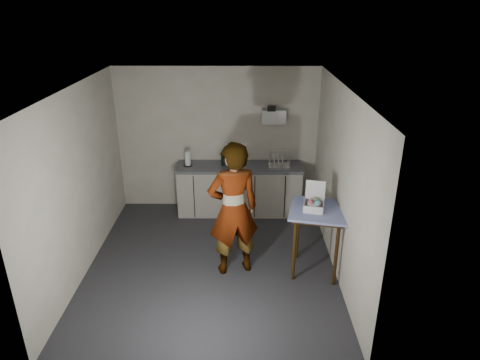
{
  "coord_description": "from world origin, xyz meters",
  "views": [
    {
      "loc": [
        0.46,
        -5.4,
        3.64
      ],
      "look_at": [
        0.42,
        0.45,
        1.16
      ],
      "focal_mm": 32.0,
      "sensor_mm": 36.0,
      "label": 1
    }
  ],
  "objects_px": {
    "paper_towel": "(188,159)",
    "side_table": "(318,217)",
    "dish_rack": "(279,163)",
    "kitchen_counter": "(239,190)",
    "soap_bottle": "(231,157)",
    "soda_can": "(241,163)",
    "dark_bottle": "(223,159)",
    "standing_man": "(233,210)",
    "bakery_box": "(314,204)"
  },
  "relations": [
    {
      "from": "kitchen_counter",
      "to": "standing_man",
      "type": "xyz_separation_m",
      "value": [
        -0.07,
        -1.86,
        0.55
      ]
    },
    {
      "from": "standing_man",
      "to": "dish_rack",
      "type": "relative_size",
      "value": 5.29
    },
    {
      "from": "standing_man",
      "to": "dish_rack",
      "type": "height_order",
      "value": "standing_man"
    },
    {
      "from": "kitchen_counter",
      "to": "soap_bottle",
      "type": "xyz_separation_m",
      "value": [
        -0.16,
        0.0,
        0.65
      ]
    },
    {
      "from": "standing_man",
      "to": "soap_bottle",
      "type": "height_order",
      "value": "standing_man"
    },
    {
      "from": "side_table",
      "to": "bakery_box",
      "type": "distance_m",
      "value": 0.22
    },
    {
      "from": "paper_towel",
      "to": "bakery_box",
      "type": "distance_m",
      "value": 2.69
    },
    {
      "from": "soda_can",
      "to": "dish_rack",
      "type": "bearing_deg",
      "value": 1.02
    },
    {
      "from": "kitchen_counter",
      "to": "dish_rack",
      "type": "xyz_separation_m",
      "value": [
        0.7,
        -0.02,
        0.54
      ]
    },
    {
      "from": "dish_rack",
      "to": "kitchen_counter",
      "type": "bearing_deg",
      "value": 178.22
    },
    {
      "from": "soda_can",
      "to": "dish_rack",
      "type": "distance_m",
      "value": 0.67
    },
    {
      "from": "soda_can",
      "to": "paper_towel",
      "type": "xyz_separation_m",
      "value": [
        -0.94,
        0.03,
        0.07
      ]
    },
    {
      "from": "soda_can",
      "to": "dark_bottle",
      "type": "bearing_deg",
      "value": 171.69
    },
    {
      "from": "dark_bottle",
      "to": "paper_towel",
      "type": "xyz_separation_m",
      "value": [
        -0.62,
        -0.02,
        0.02
      ]
    },
    {
      "from": "paper_towel",
      "to": "side_table",
      "type": "bearing_deg",
      "value": -42.68
    },
    {
      "from": "standing_man",
      "to": "dark_bottle",
      "type": "distance_m",
      "value": 1.89
    },
    {
      "from": "kitchen_counter",
      "to": "dark_bottle",
      "type": "bearing_deg",
      "value": 177.31
    },
    {
      "from": "soda_can",
      "to": "paper_towel",
      "type": "bearing_deg",
      "value": 178.46
    },
    {
      "from": "soda_can",
      "to": "bakery_box",
      "type": "xyz_separation_m",
      "value": [
        1.0,
        -1.83,
        0.11
      ]
    },
    {
      "from": "bakery_box",
      "to": "side_table",
      "type": "bearing_deg",
      "value": 13.3
    },
    {
      "from": "paper_towel",
      "to": "dish_rack",
      "type": "xyz_separation_m",
      "value": [
        1.61,
        -0.01,
        -0.07
      ]
    },
    {
      "from": "side_table",
      "to": "standing_man",
      "type": "relative_size",
      "value": 0.51
    },
    {
      "from": "soap_bottle",
      "to": "dish_rack",
      "type": "xyz_separation_m",
      "value": [
        0.85,
        -0.02,
        -0.11
      ]
    },
    {
      "from": "side_table",
      "to": "paper_towel",
      "type": "distance_m",
      "value": 2.75
    },
    {
      "from": "bakery_box",
      "to": "kitchen_counter",
      "type": "bearing_deg",
      "value": 131.82
    },
    {
      "from": "side_table",
      "to": "soap_bottle",
      "type": "height_order",
      "value": "soap_bottle"
    },
    {
      "from": "bakery_box",
      "to": "soap_bottle",
      "type": "bearing_deg",
      "value": 135.34
    },
    {
      "from": "soap_bottle",
      "to": "paper_towel",
      "type": "height_order",
      "value": "soap_bottle"
    },
    {
      "from": "side_table",
      "to": "soap_bottle",
      "type": "xyz_separation_m",
      "value": [
        -1.26,
        1.87,
        0.21
      ]
    },
    {
      "from": "standing_man",
      "to": "bakery_box",
      "type": "distance_m",
      "value": 1.1
    },
    {
      "from": "dark_bottle",
      "to": "side_table",
      "type": "bearing_deg",
      "value": -53.43
    },
    {
      "from": "kitchen_counter",
      "to": "side_table",
      "type": "height_order",
      "value": "side_table"
    },
    {
      "from": "paper_towel",
      "to": "bakery_box",
      "type": "bearing_deg",
      "value": -43.72
    },
    {
      "from": "side_table",
      "to": "dish_rack",
      "type": "relative_size",
      "value": 2.69
    },
    {
      "from": "soap_bottle",
      "to": "dark_bottle",
      "type": "relative_size",
      "value": 1.49
    },
    {
      "from": "dark_bottle",
      "to": "paper_towel",
      "type": "height_order",
      "value": "paper_towel"
    },
    {
      "from": "kitchen_counter",
      "to": "dark_bottle",
      "type": "relative_size",
      "value": 9.91
    },
    {
      "from": "dark_bottle",
      "to": "dish_rack",
      "type": "relative_size",
      "value": 0.61
    },
    {
      "from": "bakery_box",
      "to": "paper_towel",
      "type": "bearing_deg",
      "value": 149.25
    },
    {
      "from": "soda_can",
      "to": "paper_towel",
      "type": "height_order",
      "value": "paper_towel"
    },
    {
      "from": "kitchen_counter",
      "to": "bakery_box",
      "type": "xyz_separation_m",
      "value": [
        1.03,
        -1.87,
        0.65
      ]
    },
    {
      "from": "side_table",
      "to": "soap_bottle",
      "type": "distance_m",
      "value": 2.26
    },
    {
      "from": "soap_bottle",
      "to": "dish_rack",
      "type": "relative_size",
      "value": 0.91
    },
    {
      "from": "soda_can",
      "to": "dark_bottle",
      "type": "xyz_separation_m",
      "value": [
        -0.32,
        0.05,
        0.05
      ]
    },
    {
      "from": "soda_can",
      "to": "paper_towel",
      "type": "distance_m",
      "value": 0.95
    },
    {
      "from": "side_table",
      "to": "dish_rack",
      "type": "xyz_separation_m",
      "value": [
        -0.4,
        1.84,
        0.1
      ]
    },
    {
      "from": "standing_man",
      "to": "soap_bottle",
      "type": "bearing_deg",
      "value": -103.86
    },
    {
      "from": "soda_can",
      "to": "dish_rack",
      "type": "relative_size",
      "value": 0.32
    },
    {
      "from": "dish_rack",
      "to": "bakery_box",
      "type": "height_order",
      "value": "bakery_box"
    },
    {
      "from": "soap_bottle",
      "to": "soda_can",
      "type": "distance_m",
      "value": 0.22
    }
  ]
}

